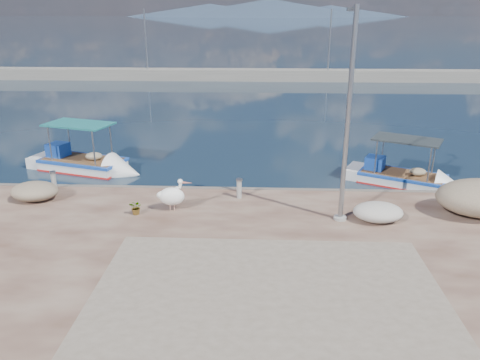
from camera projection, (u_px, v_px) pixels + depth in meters
The scene contains 13 objects.
ground at pixel (234, 261), 14.49m from camera, with size 1400.00×1400.00×0.00m, color #162635.
quay_patch at pixel (268, 306), 11.46m from camera, with size 9.00×7.00×0.01m, color gray.
breakwater at pixel (255, 75), 51.84m from camera, with size 120.00×2.20×7.50m.
mountains at pixel (266, 9), 621.40m from camera, with size 370.00×280.00×22.00m.
boat_left at pixel (83, 165), 22.80m from camera, with size 5.86×3.32×2.68m.
boat_right at pixel (401, 180), 20.91m from camera, with size 5.26×3.75×2.43m.
pelican at pixel (172, 196), 16.75m from camera, with size 1.24×0.61×1.20m.
lamp_post at pixel (347, 126), 15.11m from camera, with size 0.44×0.96×7.00m.
bollard_near at pixel (239, 188), 17.92m from camera, with size 0.26×0.26×0.78m.
bollard_far at pixel (54, 180), 18.80m from camera, with size 0.25×0.25×0.76m.
potted_plant at pixel (136, 207), 16.51m from camera, with size 0.47×0.41×0.53m, color #33722D.
net_pile_d at pixel (378, 212), 16.00m from camera, with size 1.69×1.27×0.64m, color beige.
net_pile_b at pixel (35, 191), 17.78m from camera, with size 1.78×1.38×0.69m, color gray.
Camera 1 is at (0.76, -12.74, 7.31)m, focal length 35.00 mm.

